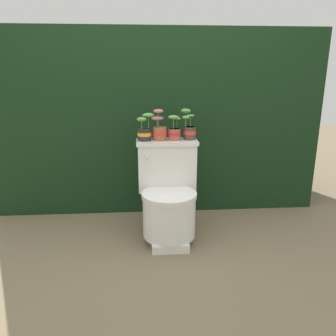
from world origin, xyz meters
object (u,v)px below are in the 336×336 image
Objects in this scene: potted_plant_left at (145,131)px; potted_plant_midleft at (159,130)px; toilet at (168,197)px; potted_plant_midright at (189,129)px; potted_plant_middle at (174,131)px.

potted_plant_midleft is (0.11, 0.01, 0.01)m from potted_plant_left.
potted_plant_midright is at bearing 43.70° from toilet.
potted_plant_midright is at bearing 10.93° from potted_plant_middle.
potted_plant_middle is at bearing -0.07° from potted_plant_left.
potted_plant_middle is at bearing -4.62° from potted_plant_midleft.
potted_plant_left reaches higher than toilet.
potted_plant_midleft reaches higher than potted_plant_midright.
potted_plant_midright reaches higher than potted_plant_middle.
potted_plant_middle is 0.83× the size of potted_plant_midright.
potted_plant_left is 0.35m from potted_plant_midright.
potted_plant_midright is at bearing 3.28° from potted_plant_midleft.
potted_plant_middle is (0.23, -0.00, -0.01)m from potted_plant_left.
potted_plant_midright is at bearing 3.71° from potted_plant_left.
potted_plant_left is at bearing 139.57° from toilet.
potted_plant_left is 0.88× the size of potted_plant_midright.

